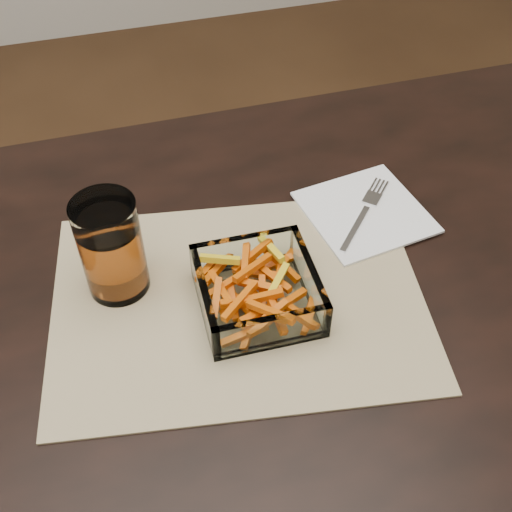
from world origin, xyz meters
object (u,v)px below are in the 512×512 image
object	(u,v)px
glass_bowl	(258,292)
tumbler	(112,250)
dining_table	(237,378)
fork	(365,211)

from	to	relation	value
glass_bowl	tumbler	distance (m)	0.18
dining_table	fork	bearing A→B (deg)	33.84
glass_bowl	tumbler	xyz separation A→B (m)	(-0.16, 0.08, 0.04)
dining_table	fork	world-z (taller)	fork
fork	glass_bowl	bearing A→B (deg)	-106.35
glass_bowl	tumbler	size ratio (longest dim) A/B	1.06
tumbler	dining_table	bearing A→B (deg)	-44.52
glass_bowl	tumbler	bearing A→B (deg)	153.31
glass_bowl	fork	distance (m)	0.22
tumbler	fork	world-z (taller)	tumbler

